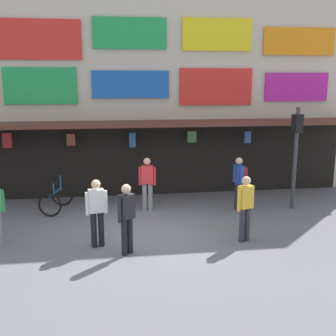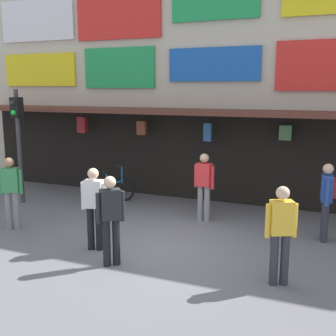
# 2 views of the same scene
# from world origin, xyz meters

# --- Properties ---
(ground_plane) EXTENTS (80.00, 80.00, 0.00)m
(ground_plane) POSITION_xyz_m (0.00, 0.00, 0.00)
(ground_plane) COLOR slate
(shopfront) EXTENTS (18.00, 2.60, 8.00)m
(shopfront) POSITION_xyz_m (-0.01, 4.57, 3.96)
(shopfront) COLOR beige
(shopfront) RESTS_ON ground
(traffic_light_far) EXTENTS (0.33, 0.35, 3.20)m
(traffic_light_far) POSITION_xyz_m (4.96, 1.74, 2.14)
(traffic_light_far) COLOR #38383D
(traffic_light_far) RESTS_ON ground
(bicycle_parked) EXTENTS (0.95, 1.29, 1.05)m
(bicycle_parked) POSITION_xyz_m (-2.45, 2.46, 0.39)
(bicycle_parked) COLOR black
(bicycle_parked) RESTS_ON ground
(pedestrian_in_black) EXTENTS (0.38, 0.53, 1.68)m
(pedestrian_in_black) POSITION_xyz_m (3.19, 1.77, 0.98)
(pedestrian_in_black) COLOR #2D2D38
(pedestrian_in_black) RESTS_ON ground
(pedestrian_in_red) EXTENTS (0.42, 0.40, 1.68)m
(pedestrian_in_red) POSITION_xyz_m (-0.39, -1.08, 0.95)
(pedestrian_in_red) COLOR black
(pedestrian_in_red) RESTS_ON ground
(pedestrian_in_blue) EXTENTS (0.53, 0.27, 1.68)m
(pedestrian_in_blue) POSITION_xyz_m (0.37, 2.10, 0.95)
(pedestrian_in_blue) COLOR gray
(pedestrian_in_blue) RESTS_ON ground
(pedestrian_in_white) EXTENTS (0.52, 0.29, 1.68)m
(pedestrian_in_white) POSITION_xyz_m (-1.08, -0.54, 0.95)
(pedestrian_in_white) COLOR black
(pedestrian_in_white) RESTS_ON ground
(pedestrian_in_green) EXTENTS (0.49, 0.36, 1.68)m
(pedestrian_in_green) POSITION_xyz_m (2.57, -0.69, 0.95)
(pedestrian_in_green) COLOR #2D2D38
(pedestrian_in_green) RESTS_ON ground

